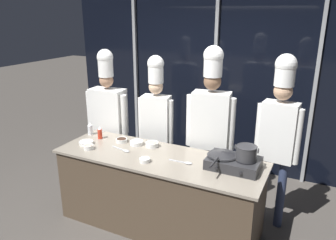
% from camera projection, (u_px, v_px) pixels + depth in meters
% --- Properties ---
extents(ground_plane, '(24.00, 24.00, 0.00)m').
position_uv_depth(ground_plane, '(159.00, 225.00, 3.90)').
color(ground_plane, '#47423D').
extents(window_wall_back, '(5.04, 0.09, 2.70)m').
position_uv_depth(window_wall_back, '(215.00, 83.00, 5.11)').
color(window_wall_back, black).
rests_on(window_wall_back, ground_plane).
extents(demo_counter, '(2.35, 0.78, 0.89)m').
position_uv_depth(demo_counter, '(158.00, 192.00, 3.76)').
color(demo_counter, '#4C3D2D').
rests_on(demo_counter, ground_plane).
extents(portable_stove, '(0.53, 0.38, 0.12)m').
position_uv_depth(portable_stove, '(234.00, 163.00, 3.34)').
color(portable_stove, '#28282B').
rests_on(portable_stove, demo_counter).
extents(frying_pan, '(0.32, 0.54, 0.04)m').
position_uv_depth(frying_pan, '(222.00, 153.00, 3.36)').
color(frying_pan, '#232326').
rests_on(frying_pan, portable_stove).
extents(stock_pot, '(0.23, 0.21, 0.14)m').
position_uv_depth(stock_pot, '(246.00, 152.00, 3.24)').
color(stock_pot, '#333335').
rests_on(stock_pot, portable_stove).
extents(squeeze_bottle_clear, '(0.07, 0.07, 0.17)m').
position_uv_depth(squeeze_bottle_clear, '(90.00, 129.00, 4.23)').
color(squeeze_bottle_clear, white).
rests_on(squeeze_bottle_clear, demo_counter).
extents(squeeze_bottle_chili, '(0.06, 0.06, 0.16)m').
position_uv_depth(squeeze_bottle_chili, '(100.00, 133.00, 4.11)').
color(squeeze_bottle_chili, red).
rests_on(squeeze_bottle_chili, demo_counter).
extents(prep_bowl_noodles, '(0.17, 0.17, 0.04)m').
position_uv_depth(prep_bowl_noodles, '(86.00, 142.00, 3.95)').
color(prep_bowl_noodles, white).
rests_on(prep_bowl_noodles, demo_counter).
extents(prep_bowl_shrimp, '(0.12, 0.12, 0.05)m').
position_uv_depth(prep_bowl_shrimp, '(89.00, 147.00, 3.80)').
color(prep_bowl_shrimp, white).
rests_on(prep_bowl_shrimp, demo_counter).
extents(prep_bowl_rice, '(0.12, 0.12, 0.04)m').
position_uv_depth(prep_bowl_rice, '(145.00, 160.00, 3.47)').
color(prep_bowl_rice, white).
rests_on(prep_bowl_rice, demo_counter).
extents(prep_bowl_soy_glaze, '(0.14, 0.14, 0.05)m').
position_uv_depth(prep_bowl_soy_glaze, '(122.00, 140.00, 4.01)').
color(prep_bowl_soy_glaze, white).
rests_on(prep_bowl_soy_glaze, demo_counter).
extents(prep_bowl_ginger, '(0.15, 0.15, 0.06)m').
position_uv_depth(prep_bowl_ginger, '(152.00, 144.00, 3.87)').
color(prep_bowl_ginger, white).
rests_on(prep_bowl_ginger, demo_counter).
extents(prep_bowl_onion, '(0.16, 0.16, 0.05)m').
position_uv_depth(prep_bowl_onion, '(137.00, 143.00, 3.93)').
color(prep_bowl_onion, white).
rests_on(prep_bowl_onion, demo_counter).
extents(serving_spoon_slotted, '(0.27, 0.06, 0.02)m').
position_uv_depth(serving_spoon_slotted, '(185.00, 162.00, 3.45)').
color(serving_spoon_slotted, '#B2B5BA').
rests_on(serving_spoon_slotted, demo_counter).
extents(serving_spoon_solid, '(0.27, 0.10, 0.02)m').
position_uv_depth(serving_spoon_solid, '(124.00, 150.00, 3.76)').
color(serving_spoon_solid, '#B2B5BA').
rests_on(serving_spoon_solid, demo_counter).
extents(chef_head, '(0.63, 0.27, 1.95)m').
position_uv_depth(chef_head, '(108.00, 112.00, 4.50)').
color(chef_head, '#2D3856').
rests_on(chef_head, ground_plane).
extents(chef_sous, '(0.47, 0.24, 1.90)m').
position_uv_depth(chef_sous, '(156.00, 115.00, 4.25)').
color(chef_sous, '#2D3856').
rests_on(chef_sous, ground_plane).
extents(chef_line, '(0.58, 0.29, 2.06)m').
position_uv_depth(chef_line, '(211.00, 119.00, 3.88)').
color(chef_line, '#4C4C51').
rests_on(chef_line, ground_plane).
extents(chef_pastry, '(0.49, 0.23, 2.01)m').
position_uv_depth(chef_pastry, '(279.00, 127.00, 3.56)').
color(chef_pastry, '#2D3856').
rests_on(chef_pastry, ground_plane).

